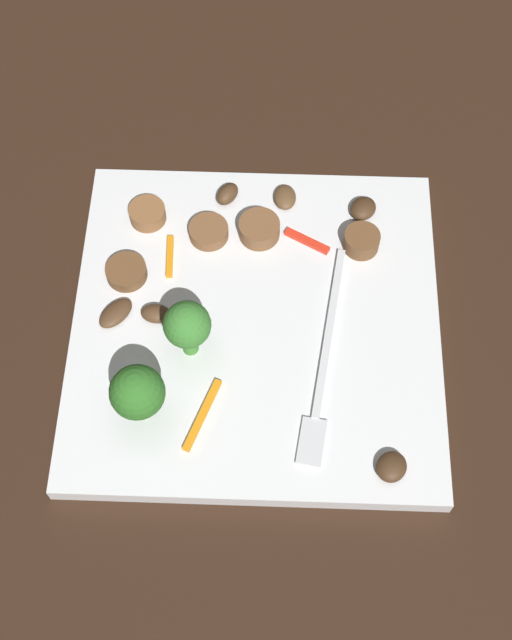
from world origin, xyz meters
TOP-DOWN VIEW (x-y plane):
  - ground_plane at (0.00, 0.00)m, footprint 1.40×1.40m
  - plate at (0.00, 0.00)m, footprint 0.28×0.28m
  - fork at (0.04, 0.05)m, footprint 0.18×0.04m
  - broccoli_floret_0 at (0.03, -0.05)m, footprint 0.03×0.03m
  - broccoli_floret_1 at (0.08, -0.08)m, footprint 0.04×0.04m
  - sausage_slice_0 at (-0.04, -0.10)m, footprint 0.05×0.05m
  - sausage_slice_1 at (-0.08, -0.04)m, footprint 0.04×0.04m
  - sausage_slice_2 at (-0.07, 0.08)m, footprint 0.04×0.04m
  - sausage_slice_3 at (-0.08, 0.00)m, footprint 0.05×0.05m
  - sausage_slice_4 at (-0.09, -0.09)m, footprint 0.04×0.04m
  - mushroom_0 at (-0.00, -0.11)m, footprint 0.03×0.03m
  - mushroom_1 at (-0.00, -0.08)m, footprint 0.02×0.03m
  - mushroom_2 at (0.12, 0.10)m, footprint 0.03×0.03m
  - mushroom_3 at (-0.11, -0.03)m, footprint 0.03×0.02m
  - mushroom_4 at (-0.11, 0.02)m, footprint 0.03×0.02m
  - mushroom_5 at (-0.10, 0.08)m, footprint 0.03×0.03m
  - pepper_strip_0 at (-0.05, -0.07)m, footprint 0.04×0.01m
  - pepper_strip_2 at (-0.07, 0.04)m, footprint 0.02×0.04m
  - pepper_strip_3 at (0.08, -0.04)m, footprint 0.06×0.03m

SIDE VIEW (x-z plane):
  - ground_plane at x=0.00m, z-range 0.00..0.00m
  - plate at x=0.00m, z-range 0.00..0.01m
  - fork at x=0.04m, z-range 0.01..0.02m
  - pepper_strip_3 at x=0.08m, z-range 0.01..0.02m
  - pepper_strip_2 at x=-0.07m, z-range 0.01..0.02m
  - pepper_strip_0 at x=-0.05m, z-range 0.01..0.02m
  - mushroom_0 at x=0.00m, z-range 0.01..0.02m
  - mushroom_4 at x=-0.11m, z-range 0.01..0.02m
  - sausage_slice_0 at x=-0.04m, z-range 0.01..0.03m
  - mushroom_1 at x=0.00m, z-range 0.01..0.03m
  - sausage_slice_1 at x=-0.08m, z-range 0.01..0.03m
  - mushroom_2 at x=0.12m, z-range 0.01..0.03m
  - mushroom_5 at x=-0.10m, z-range 0.01..0.03m
  - mushroom_3 at x=-0.11m, z-range 0.01..0.03m
  - sausage_slice_4 at x=-0.09m, z-range 0.01..0.03m
  - sausage_slice_3 at x=-0.08m, z-range 0.01..0.03m
  - sausage_slice_2 at x=-0.07m, z-range 0.01..0.03m
  - broccoli_floret_0 at x=0.03m, z-range 0.02..0.08m
  - broccoli_floret_1 at x=0.08m, z-range 0.02..0.08m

